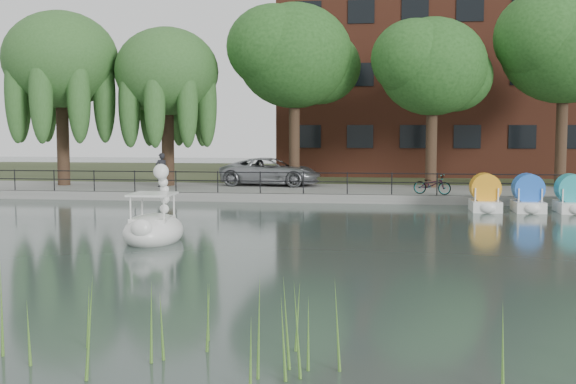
% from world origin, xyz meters
% --- Properties ---
extents(ground_plane, '(120.00, 120.00, 0.00)m').
position_xyz_m(ground_plane, '(0.00, 0.00, 0.00)').
color(ground_plane, '#42504E').
extents(promenade, '(40.00, 6.00, 0.40)m').
position_xyz_m(promenade, '(0.00, 16.00, 0.20)').
color(promenade, gray).
rests_on(promenade, ground_plane).
extents(kerb, '(40.00, 0.25, 0.40)m').
position_xyz_m(kerb, '(0.00, 13.05, 0.20)').
color(kerb, gray).
rests_on(kerb, ground_plane).
extents(land_strip, '(60.00, 22.00, 0.36)m').
position_xyz_m(land_strip, '(0.00, 30.00, 0.18)').
color(land_strip, '#47512D').
rests_on(land_strip, ground_plane).
extents(railing, '(32.00, 0.05, 1.00)m').
position_xyz_m(railing, '(0.00, 13.25, 1.15)').
color(railing, black).
rests_on(railing, promenade).
extents(apartment_building, '(20.00, 10.07, 18.00)m').
position_xyz_m(apartment_building, '(7.00, 29.97, 9.36)').
color(apartment_building, '#4C1E16').
rests_on(apartment_building, land_strip).
extents(willow_left, '(5.88, 5.88, 9.01)m').
position_xyz_m(willow_left, '(-13.00, 16.50, 6.87)').
color(willow_left, '#473323').
rests_on(willow_left, promenade).
extents(willow_mid, '(5.32, 5.32, 8.15)m').
position_xyz_m(willow_mid, '(-7.50, 17.00, 6.25)').
color(willow_mid, '#473323').
rests_on(willow_mid, promenade).
extents(broadleaf_center, '(6.00, 6.00, 9.25)m').
position_xyz_m(broadleaf_center, '(-1.00, 18.00, 7.06)').
color(broadleaf_center, '#473323').
rests_on(broadleaf_center, promenade).
extents(broadleaf_right, '(5.40, 5.40, 8.32)m').
position_xyz_m(broadleaf_right, '(6.00, 17.50, 6.39)').
color(broadleaf_right, '#473323').
rests_on(broadleaf_right, promenade).
extents(broadleaf_far, '(6.30, 6.30, 9.71)m').
position_xyz_m(broadleaf_far, '(12.50, 18.50, 7.40)').
color(broadleaf_far, '#473323').
rests_on(broadleaf_far, promenade).
extents(minivan, '(3.25, 6.17, 1.65)m').
position_xyz_m(minivan, '(-2.19, 17.63, 1.23)').
color(minivan, gray).
rests_on(minivan, promenade).
extents(bicycle, '(1.13, 1.82, 1.00)m').
position_xyz_m(bicycle, '(5.81, 13.60, 0.90)').
color(bicycle, gray).
rests_on(bicycle, promenade).
extents(pedestrian, '(0.86, 0.83, 1.98)m').
position_xyz_m(pedestrian, '(-7.57, 16.06, 1.39)').
color(pedestrian, black).
rests_on(pedestrian, promenade).
extents(swan_boat, '(1.76, 2.84, 2.29)m').
position_xyz_m(swan_boat, '(-3.23, 1.40, 0.50)').
color(swan_boat, white).
rests_on(swan_boat, ground_plane).
extents(reed_bank, '(24.00, 2.40, 1.20)m').
position_xyz_m(reed_bank, '(2.00, -9.50, 0.60)').
color(reed_bank, '#669938').
rests_on(reed_bank, ground_plane).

